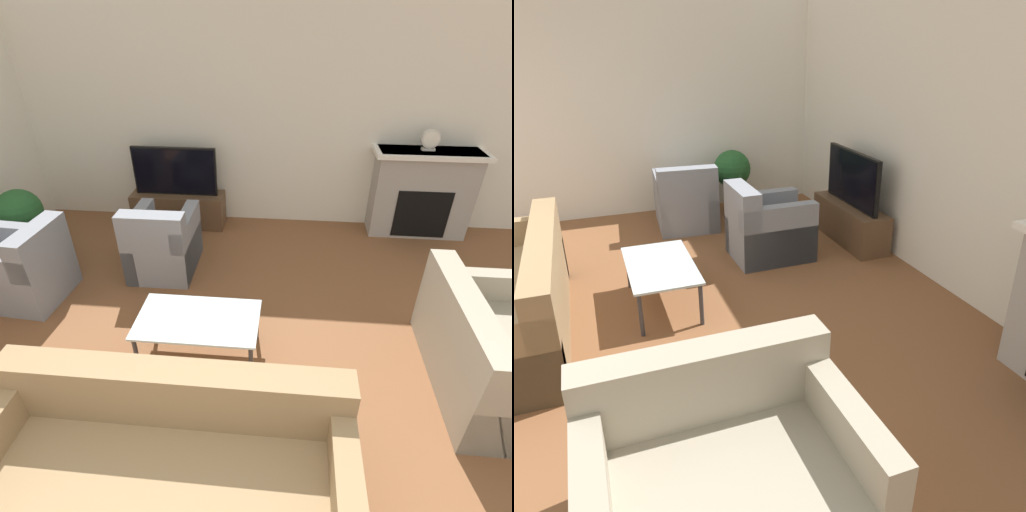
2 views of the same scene
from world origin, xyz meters
TOP-DOWN VIEW (x-y plane):
  - wall_back at (0.00, 4.72)m, footprint 8.81×0.06m
  - fireplace at (2.12, 4.49)m, footprint 1.31×0.45m
  - tv_stand at (-0.98, 4.43)m, footprint 1.21×0.36m
  - tv at (-0.98, 4.42)m, footprint 1.07×0.06m
  - couch_sectional at (-0.12, 0.86)m, footprint 2.09×0.99m
  - couch_loveseat at (2.13, 2.02)m, footprint 0.98×1.31m
  - armchair_by_window at (-2.14, 2.73)m, footprint 0.91×0.76m
  - armchair_accent at (-0.87, 3.35)m, footprint 0.68×0.83m
  - coffee_table at (-0.20, 2.10)m, footprint 0.99×0.57m
  - potted_plant at (-2.51, 3.46)m, footprint 0.50×0.50m
  - mantel_clock at (2.08, 4.49)m, footprint 0.21×0.07m

SIDE VIEW (x-z plane):
  - tv_stand at x=-0.98m, z-range 0.00..0.44m
  - couch_sectional at x=-0.12m, z-range -0.13..0.69m
  - couch_loveseat at x=2.13m, z-range -0.12..0.70m
  - armchair_by_window at x=-2.14m, z-range -0.11..0.71m
  - armchair_accent at x=-0.87m, z-range -0.11..0.71m
  - coffee_table at x=-0.20m, z-range 0.16..0.56m
  - potted_plant at x=-2.51m, z-range 0.12..0.96m
  - fireplace at x=2.12m, z-range 0.03..1.12m
  - tv at x=-0.98m, z-range 0.44..1.06m
  - mantel_clock at x=2.08m, z-range 1.10..1.34m
  - wall_back at x=0.00m, z-range 0.00..2.70m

